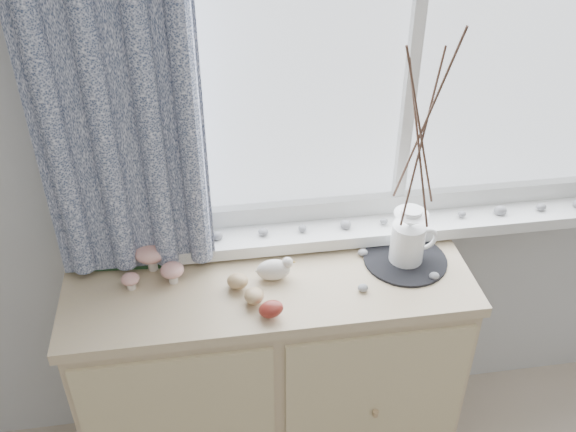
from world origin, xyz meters
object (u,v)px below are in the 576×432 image
object	(u,v)px
toadstool_cluster	(153,259)
twig_pitcher	(422,131)
sideboard	(271,376)
botanical_book	(120,230)

from	to	relation	value
toadstool_cluster	twig_pitcher	bearing A→B (deg)	-3.94
toadstool_cluster	twig_pitcher	size ratio (longest dim) A/B	0.23
sideboard	twig_pitcher	world-z (taller)	twig_pitcher
toadstool_cluster	botanical_book	bearing A→B (deg)	149.99
botanical_book	twig_pitcher	size ratio (longest dim) A/B	0.49
sideboard	botanical_book	xyz separation A→B (m)	(-0.42, 0.12, 0.56)
botanical_book	twig_pitcher	bearing A→B (deg)	-2.27
twig_pitcher	sideboard	bearing A→B (deg)	173.45
toadstool_cluster	twig_pitcher	world-z (taller)	twig_pitcher
sideboard	toadstool_cluster	xyz separation A→B (m)	(-0.33, 0.07, 0.48)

